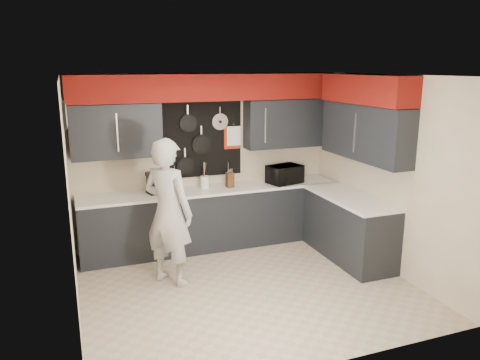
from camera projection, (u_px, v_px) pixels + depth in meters
name	position (u px, v px, depth m)	size (l,w,h in m)	color
ground	(247.00, 286.00, 5.90)	(4.00, 4.00, 0.00)	#B5AA8C
back_wall_assembly	(208.00, 114.00, 6.88)	(4.00, 0.36, 2.60)	beige
right_wall_assembly	(368.00, 124.00, 6.31)	(0.36, 3.50, 2.60)	beige
left_wall_assembly	(70.00, 200.00, 4.92)	(0.05, 3.50, 2.60)	beige
base_cabinets	(250.00, 220.00, 6.99)	(3.95, 2.20, 0.92)	black
microwave	(285.00, 174.00, 7.26)	(0.51, 0.35, 0.28)	black
knife_block	(230.00, 180.00, 7.04)	(0.10, 0.10, 0.23)	#3E2713
utensil_crock	(205.00, 182.00, 7.03)	(0.14, 0.14, 0.17)	white
coffee_maker	(153.00, 182.00, 6.70)	(0.20, 0.24, 0.31)	black
person	(168.00, 212.00, 5.80)	(0.68, 0.45, 1.87)	#A8A8A6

